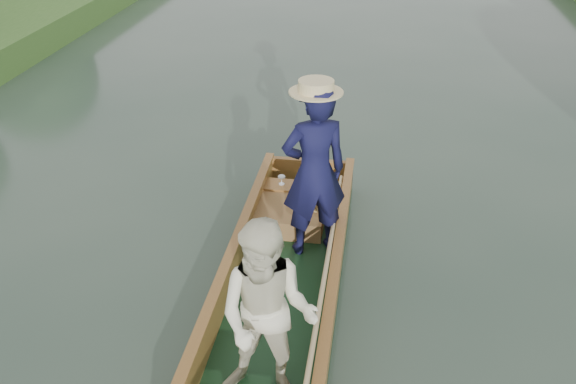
# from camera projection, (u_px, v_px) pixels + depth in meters

# --- Properties ---
(ground) EXTENTS (120.00, 120.00, 0.00)m
(ground) POSITION_uv_depth(u_px,v_px,m) (279.00, 309.00, 6.13)
(ground) COLOR #283D30
(ground) RESTS_ON ground
(punt) EXTENTS (1.17, 5.00, 1.95)m
(punt) POSITION_uv_depth(u_px,v_px,m) (287.00, 257.00, 5.82)
(punt) COLOR black
(punt) RESTS_ON ground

